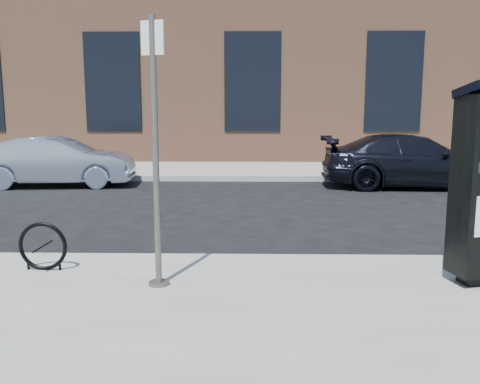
{
  "coord_description": "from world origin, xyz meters",
  "views": [
    {
      "loc": [
        -0.07,
        -6.45,
        2.05
      ],
      "look_at": [
        -0.21,
        0.5,
        0.91
      ],
      "focal_mm": 38.0,
      "sensor_mm": 36.0,
      "label": 1
    }
  ],
  "objects_px": {
    "sign_pole": "(156,156)",
    "car_silver": "(57,162)",
    "car_dark": "(414,161)",
    "bike_rack": "(43,247)",
    "parking_kiosk": "(479,183)"
  },
  "relations": [
    {
      "from": "parking_kiosk",
      "to": "car_dark",
      "type": "bearing_deg",
      "value": 64.04
    },
    {
      "from": "parking_kiosk",
      "to": "sign_pole",
      "type": "xyz_separation_m",
      "value": [
        -3.44,
        -0.12,
        0.29
      ]
    },
    {
      "from": "bike_rack",
      "to": "car_dark",
      "type": "xyz_separation_m",
      "value": [
        6.77,
        7.64,
        0.26
      ]
    },
    {
      "from": "car_silver",
      "to": "car_dark",
      "type": "xyz_separation_m",
      "value": [
        9.49,
        0.01,
        0.03
      ]
    },
    {
      "from": "sign_pole",
      "to": "car_dark",
      "type": "height_order",
      "value": "sign_pole"
    },
    {
      "from": "bike_rack",
      "to": "parking_kiosk",
      "type": "bearing_deg",
      "value": -2.33
    },
    {
      "from": "sign_pole",
      "to": "car_dark",
      "type": "bearing_deg",
      "value": 73.85
    },
    {
      "from": "sign_pole",
      "to": "car_dark",
      "type": "relative_size",
      "value": 0.59
    },
    {
      "from": "sign_pole",
      "to": "car_silver",
      "type": "xyz_separation_m",
      "value": [
        -4.18,
        8.13,
        -0.89
      ]
    },
    {
      "from": "sign_pole",
      "to": "car_dark",
      "type": "distance_m",
      "value": 9.75
    },
    {
      "from": "bike_rack",
      "to": "car_silver",
      "type": "bearing_deg",
      "value": 111.58
    },
    {
      "from": "sign_pole",
      "to": "bike_rack",
      "type": "relative_size",
      "value": 4.82
    },
    {
      "from": "sign_pole",
      "to": "car_silver",
      "type": "bearing_deg",
      "value": 134.21
    },
    {
      "from": "bike_rack",
      "to": "car_silver",
      "type": "distance_m",
      "value": 8.11
    },
    {
      "from": "bike_rack",
      "to": "car_dark",
      "type": "bearing_deg",
      "value": 50.45
    }
  ]
}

